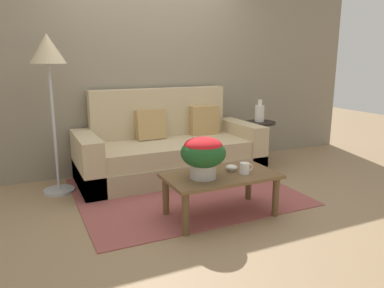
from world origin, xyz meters
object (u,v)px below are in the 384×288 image
at_px(side_table, 260,135).
at_px(couch, 169,151).
at_px(potted_plant, 203,153).
at_px(snack_bowl, 231,167).
at_px(floor_lamp, 48,62).
at_px(coffee_table, 221,181).
at_px(coffee_mug, 245,168).
at_px(table_vase, 260,113).

bearing_deg(side_table, couch, 177.15).
xyz_separation_m(potted_plant, snack_bowl, (0.34, 0.07, -0.19)).
xyz_separation_m(couch, side_table, (1.31, -0.07, 0.09)).
distance_m(side_table, floor_lamp, 2.81).
bearing_deg(side_table, snack_bowl, -134.15).
height_order(couch, snack_bowl, couch).
xyz_separation_m(coffee_table, side_table, (1.34, 1.28, 0.07)).
height_order(floor_lamp, potted_plant, floor_lamp).
bearing_deg(coffee_mug, couch, 97.41).
height_order(coffee_mug, table_vase, table_vase).
xyz_separation_m(snack_bowl, table_vase, (1.18, 1.25, 0.28)).
bearing_deg(floor_lamp, table_vase, -0.16).
bearing_deg(coffee_mug, potted_plant, 173.00).
bearing_deg(snack_bowl, side_table, 45.85).
relative_size(side_table, table_vase, 2.01).
distance_m(couch, floor_lamp, 1.71).
bearing_deg(coffee_mug, snack_bowl, 119.13).
height_order(side_table, potted_plant, potted_plant).
height_order(coffee_table, table_vase, table_vase).
bearing_deg(side_table, potted_plant, -139.58).
bearing_deg(potted_plant, table_vase, 41.00).
bearing_deg(coffee_mug, coffee_table, 160.59).
distance_m(floor_lamp, potted_plant, 1.89).
height_order(coffee_table, side_table, side_table).
height_order(side_table, snack_bowl, side_table).
relative_size(side_table, coffee_mug, 4.34).
distance_m(coffee_table, floor_lamp, 2.12).
distance_m(couch, coffee_table, 1.35).
xyz_separation_m(side_table, table_vase, (-0.01, 0.02, 0.31)).
distance_m(side_table, potted_plant, 2.02).
xyz_separation_m(side_table, snack_bowl, (-1.20, -1.23, 0.02)).
bearing_deg(table_vase, couch, 177.79).
bearing_deg(potted_plant, coffee_table, 6.94).
relative_size(floor_lamp, table_vase, 5.66).
bearing_deg(coffee_table, snack_bowl, 19.15).
relative_size(couch, potted_plant, 5.61).
bearing_deg(coffee_table, side_table, 43.78).
bearing_deg(couch, table_vase, -2.21).
distance_m(potted_plant, coffee_mug, 0.44).
relative_size(floor_lamp, snack_bowl, 15.20).
xyz_separation_m(potted_plant, coffee_mug, (0.40, -0.05, -0.18)).
bearing_deg(side_table, coffee_mug, -129.80).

